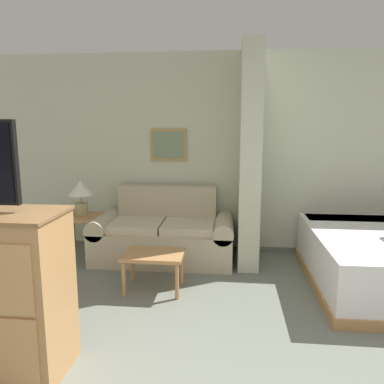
{
  "coord_description": "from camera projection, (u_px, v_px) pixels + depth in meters",
  "views": [
    {
      "loc": [
        -0.02,
        -1.32,
        1.67
      ],
      "look_at": [
        -0.38,
        2.16,
        1.05
      ],
      "focal_mm": 35.0,
      "sensor_mm": 36.0,
      "label": 1
    }
  ],
  "objects": [
    {
      "name": "coffee_table",
      "position": [
        154.0,
        258.0,
        3.8
      ],
      "size": [
        0.61,
        0.44,
        0.4
      ],
      "color": "#B27F4C",
      "rests_on": "ground_plane"
    },
    {
      "name": "wall_partition_pillar",
      "position": [
        249.0,
        157.0,
        4.46
      ],
      "size": [
        0.24,
        0.8,
        2.6
      ],
      "color": "beige",
      "rests_on": "ground_plane"
    },
    {
      "name": "table_lamp",
      "position": [
        81.0,
        192.0,
        4.67
      ],
      "size": [
        0.3,
        0.3,
        0.44
      ],
      "color": "tan",
      "rests_on": "side_table"
    },
    {
      "name": "couch",
      "position": [
        164.0,
        234.0,
        4.73
      ],
      "size": [
        1.74,
        0.84,
        0.9
      ],
      "color": "#B7AD8E",
      "rests_on": "ground_plane"
    },
    {
      "name": "side_table",
      "position": [
        82.0,
        222.0,
        4.73
      ],
      "size": [
        0.49,
        0.49,
        0.56
      ],
      "color": "#B27F4C",
      "rests_on": "ground_plane"
    },
    {
      "name": "wall_back",
      "position": [
        232.0,
        155.0,
        4.94
      ],
      "size": [
        7.76,
        0.16,
        2.6
      ],
      "color": "beige",
      "rests_on": "ground_plane"
    }
  ]
}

